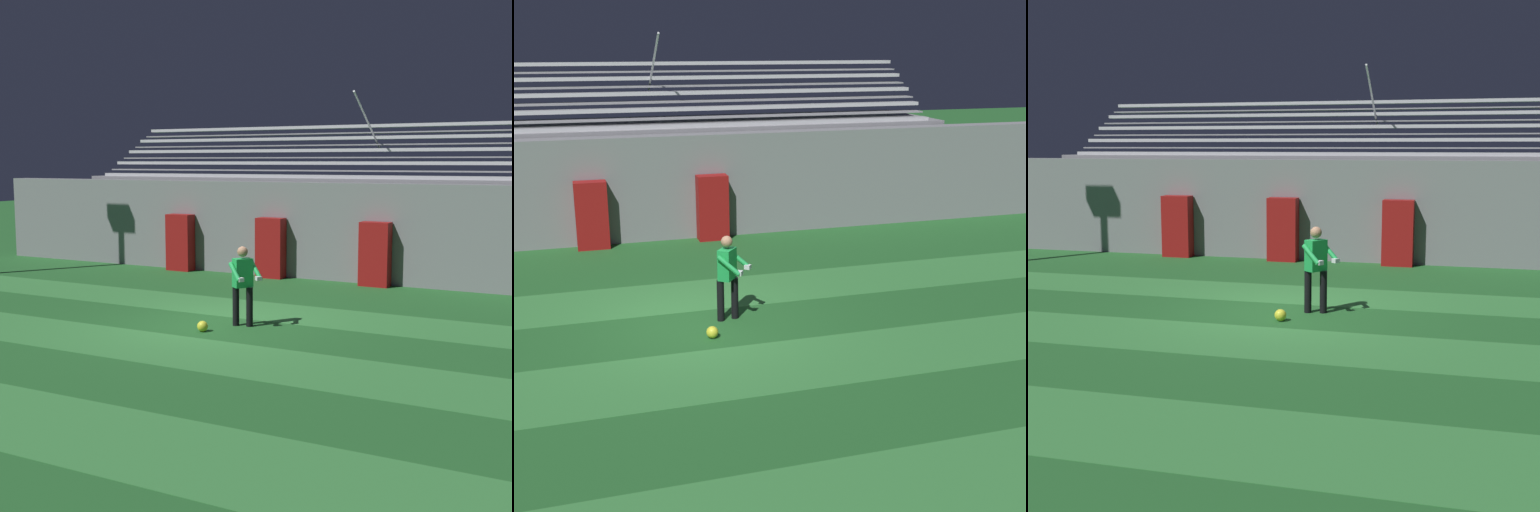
# 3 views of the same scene
# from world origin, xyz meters

# --- Properties ---
(ground_plane) EXTENTS (80.00, 80.00, 0.00)m
(ground_plane) POSITION_xyz_m (0.00, 0.00, 0.00)
(ground_plane) COLOR #236028
(turf_stripe_mid) EXTENTS (28.00, 1.91, 0.01)m
(turf_stripe_mid) POSITION_xyz_m (0.00, -2.19, 0.00)
(turf_stripe_mid) COLOR #38843D
(turf_stripe_mid) RESTS_ON ground
(turf_stripe_far) EXTENTS (28.00, 1.91, 0.01)m
(turf_stripe_far) POSITION_xyz_m (0.00, 1.62, 0.00)
(turf_stripe_far) COLOR #38843D
(turf_stripe_far) RESTS_ON ground
(back_wall) EXTENTS (24.00, 0.60, 2.80)m
(back_wall) POSITION_xyz_m (0.00, 6.50, 1.40)
(back_wall) COLOR gray
(back_wall) RESTS_ON ground
(padding_pillar_gate_left) EXTENTS (0.82, 0.44, 1.76)m
(padding_pillar_gate_left) POSITION_xyz_m (-1.59, 5.95, 0.88)
(padding_pillar_gate_left) COLOR maroon
(padding_pillar_gate_left) RESTS_ON ground
(padding_pillar_gate_right) EXTENTS (0.82, 0.44, 1.76)m
(padding_pillar_gate_right) POSITION_xyz_m (1.59, 5.95, 0.88)
(padding_pillar_gate_right) COLOR maroon
(padding_pillar_gate_right) RESTS_ON ground
(bleacher_stand) EXTENTS (18.00, 4.05, 5.43)m
(bleacher_stand) POSITION_xyz_m (0.00, 8.84, 1.50)
(bleacher_stand) COLOR gray
(bleacher_stand) RESTS_ON ground
(goalkeeper) EXTENTS (0.72, 0.74, 1.67)m
(goalkeeper) POSITION_xyz_m (0.63, 0.07, 0.95)
(goalkeeper) COLOR black
(goalkeeper) RESTS_ON ground
(soccer_ball) EXTENTS (0.22, 0.22, 0.22)m
(soccer_ball) POSITION_xyz_m (0.14, -0.73, 0.11)
(soccer_ball) COLOR yellow
(soccer_ball) RESTS_ON ground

